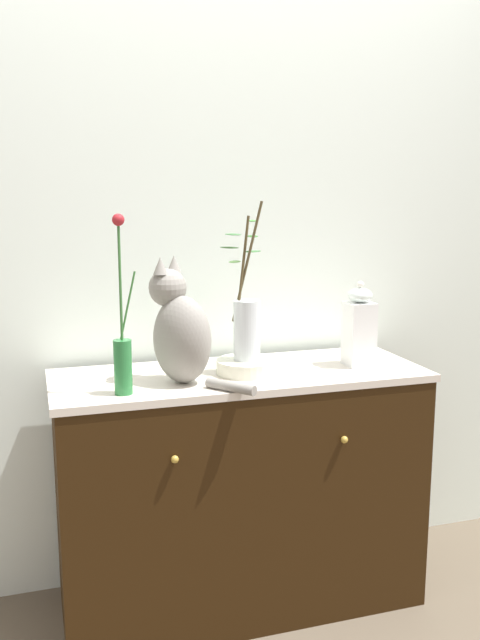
# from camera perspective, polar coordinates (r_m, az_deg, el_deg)

# --- Properties ---
(ground_plane) EXTENTS (6.00, 6.00, 0.00)m
(ground_plane) POSITION_cam_1_polar(r_m,az_deg,el_deg) (2.65, 0.00, -22.46)
(ground_plane) COLOR brown
(wall_back) EXTENTS (4.40, 0.08, 2.60)m
(wall_back) POSITION_cam_1_polar(r_m,az_deg,el_deg) (2.53, -2.09, 7.24)
(wall_back) COLOR white
(wall_back) RESTS_ON ground_plane
(sideboard) EXTENTS (1.27, 0.49, 0.85)m
(sideboard) POSITION_cam_1_polar(r_m,az_deg,el_deg) (2.45, 0.00, -14.06)
(sideboard) COLOR black
(sideboard) RESTS_ON ground_plane
(cat_sitting) EXTENTS (0.31, 0.35, 0.40)m
(cat_sitting) POSITION_cam_1_polar(r_m,az_deg,el_deg) (2.15, -5.07, -0.87)
(cat_sitting) COLOR gray
(cat_sitting) RESTS_ON sideboard
(vase_slim_green) EXTENTS (0.07, 0.05, 0.54)m
(vase_slim_green) POSITION_cam_1_polar(r_m,az_deg,el_deg) (2.05, -9.88, -2.66)
(vase_slim_green) COLOR #297639
(vase_slim_green) RESTS_ON sideboard
(bowl_porcelain) EXTENTS (0.21, 0.21, 0.05)m
(bowl_porcelain) POSITION_cam_1_polar(r_m,az_deg,el_deg) (2.28, 0.58, -3.93)
(bowl_porcelain) COLOR silver
(bowl_porcelain) RESTS_ON sideboard
(vase_glass_clear) EXTENTS (0.16, 0.16, 0.53)m
(vase_glass_clear) POSITION_cam_1_polar(r_m,az_deg,el_deg) (2.26, 0.56, -0.30)
(vase_glass_clear) COLOR silver
(vase_glass_clear) RESTS_ON bowl_porcelain
(jar_lidded_porcelain) EXTENTS (0.09, 0.09, 0.30)m
(jar_lidded_porcelain) POSITION_cam_1_polar(r_m,az_deg,el_deg) (2.40, 10.02, -0.65)
(jar_lidded_porcelain) COLOR white
(jar_lidded_porcelain) RESTS_ON sideboard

